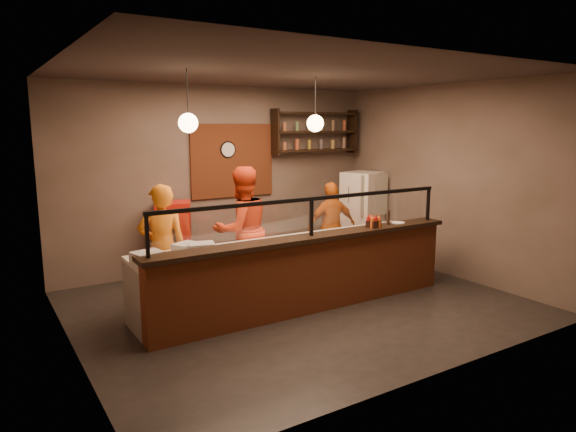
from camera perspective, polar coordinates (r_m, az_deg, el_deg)
floor at (r=7.44m, az=1.20°, el=-9.77°), size 6.00×6.00×0.00m
ceiling at (r=7.03m, az=1.30°, el=15.57°), size 6.00×6.00×0.00m
wall_back at (r=9.24m, az=-7.33°, el=4.23°), size 6.00×0.00×6.00m
wall_left at (r=5.98m, az=-23.53°, el=0.33°), size 0.00×5.00×5.00m
wall_right at (r=9.05m, az=17.35°, el=3.74°), size 0.00×5.00×5.00m
wall_front at (r=5.19m, az=16.63°, el=-0.62°), size 6.00×0.00×6.00m
brick_patch at (r=9.27m, az=-6.17°, el=6.13°), size 1.60×0.04×1.30m
service_counter at (r=7.05m, az=2.57°, el=-6.64°), size 4.60×0.25×1.00m
counter_ledge at (r=6.92m, az=2.60°, el=-2.43°), size 4.70×0.37×0.06m
worktop_cabinet at (r=7.47m, az=0.37°, el=-6.27°), size 4.60×0.75×0.85m
worktop at (r=7.36m, az=0.37°, el=-2.90°), size 4.60×0.75×0.05m
sneeze_guard at (r=6.85m, az=2.62°, el=0.35°), size 4.50×0.05×0.52m
wall_shelving at (r=9.99m, az=3.07°, el=9.32°), size 1.84×0.28×0.85m
wall_clock at (r=9.21m, az=-6.73°, el=7.34°), size 0.30×0.04×0.30m
pendant_left at (r=6.49m, az=-11.04°, el=10.13°), size 0.24×0.24×0.77m
pendant_right at (r=7.39m, az=3.04°, el=10.26°), size 0.24×0.24×0.77m
cook_left at (r=7.20m, az=-13.78°, el=-3.45°), size 0.72×0.56×1.76m
cook_mid at (r=7.80m, az=-5.13°, el=-1.54°), size 0.96×0.76×1.92m
cook_right at (r=9.00m, az=4.88°, el=-1.16°), size 0.96×0.51×1.56m
fridge at (r=10.07m, az=8.28°, el=0.21°), size 0.85×0.82×1.64m
red_cooler at (r=8.68m, az=-12.52°, el=-2.68°), size 0.71×0.68×1.30m
pizza_dough at (r=7.40m, az=1.39°, el=-2.59°), size 0.48×0.48×0.01m
prep_tub_a at (r=6.58m, az=-9.58°, el=-3.66°), size 0.38×0.33×0.16m
prep_tub_b at (r=6.64m, az=-11.24°, el=-3.61°), size 0.38×0.35×0.15m
prep_tub_c at (r=6.25m, az=-15.35°, el=-4.58°), size 0.38×0.33×0.17m
rolling_pin at (r=6.71m, az=-10.24°, el=-3.82°), size 0.40×0.16×0.07m
condiment_caddy at (r=7.54m, az=9.48°, el=-0.87°), size 0.22×0.19×0.10m
pepper_mill at (r=7.79m, az=11.07°, el=-0.16°), size 0.05×0.05×0.21m
small_plate at (r=7.95m, az=12.13°, el=-0.73°), size 0.21×0.21×0.01m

